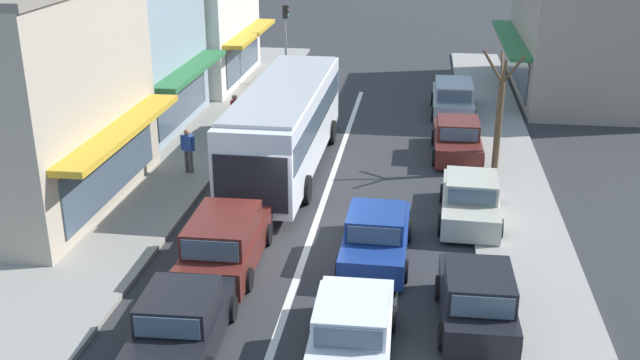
% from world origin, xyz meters
% --- Properties ---
extents(ground_plane, '(140.00, 140.00, 0.00)m').
position_xyz_m(ground_plane, '(0.00, 0.00, 0.00)').
color(ground_plane, '#2D2D30').
extents(lane_centre_line, '(0.20, 28.00, 0.01)m').
position_xyz_m(lane_centre_line, '(0.00, 4.00, 0.00)').
color(lane_centre_line, silver).
rests_on(lane_centre_line, ground).
extents(sidewalk_left, '(5.20, 44.00, 0.14)m').
position_xyz_m(sidewalk_left, '(-6.80, 6.00, 0.07)').
color(sidewalk_left, gray).
rests_on(sidewalk_left, ground).
extents(kerb_right, '(2.80, 44.00, 0.12)m').
position_xyz_m(kerb_right, '(6.20, 6.00, 0.06)').
color(kerb_right, gray).
rests_on(kerb_right, ground).
extents(shopfront_mid_block, '(7.56, 7.90, 6.90)m').
position_xyz_m(shopfront_mid_block, '(-10.18, 10.38, 3.45)').
color(shopfront_mid_block, '#84939E').
rests_on(shopfront_mid_block, ground).
extents(shopfront_far_end, '(8.65, 8.63, 7.87)m').
position_xyz_m(shopfront_far_end, '(-10.18, 19.00, 3.93)').
color(shopfront_far_end, silver).
rests_on(shopfront_far_end, ground).
extents(building_right_far, '(8.45, 11.19, 7.71)m').
position_xyz_m(building_right_far, '(11.48, 19.19, 3.85)').
color(building_right_far, gray).
rests_on(building_right_far, ground).
extents(city_bus, '(2.83, 10.88, 3.23)m').
position_xyz_m(city_bus, '(-1.77, 6.26, 1.88)').
color(city_bus, silver).
rests_on(city_bus, ground).
extents(sedan_queue_gap_filler, '(1.96, 4.23, 1.47)m').
position_xyz_m(sedan_queue_gap_filler, '(1.80, -5.27, 0.66)').
color(sedan_queue_gap_filler, silver).
rests_on(sedan_queue_gap_filler, ground).
extents(sedan_behind_bus_near, '(1.93, 4.22, 1.47)m').
position_xyz_m(sedan_behind_bus_near, '(2.00, -0.35, 0.66)').
color(sedan_behind_bus_near, navy).
rests_on(sedan_behind_bus_near, ground).
extents(wagon_queue_far_back, '(1.99, 4.53, 1.58)m').
position_xyz_m(wagon_queue_far_back, '(-2.03, -1.39, 0.75)').
color(wagon_queue_far_back, '#561E19').
rests_on(wagon_queue_far_back, ground).
extents(sedan_adjacent_lane_lead, '(2.03, 4.27, 1.47)m').
position_xyz_m(sedan_adjacent_lane_lead, '(-2.00, -5.39, 0.66)').
color(sedan_adjacent_lane_lead, black).
rests_on(sedan_adjacent_lane_lead, ground).
extents(parked_hatchback_kerb_front, '(1.88, 3.73, 1.54)m').
position_xyz_m(parked_hatchback_kerb_front, '(4.58, -3.54, 0.71)').
color(parked_hatchback_kerb_front, black).
rests_on(parked_hatchback_kerb_front, ground).
extents(parked_sedan_kerb_second, '(2.01, 4.26, 1.47)m').
position_xyz_m(parked_sedan_kerb_second, '(4.73, 2.69, 0.66)').
color(parked_sedan_kerb_second, '#B7B29E').
rests_on(parked_sedan_kerb_second, ground).
extents(parked_sedan_kerb_third, '(1.93, 4.22, 1.47)m').
position_xyz_m(parked_sedan_kerb_third, '(4.51, 8.76, 0.66)').
color(parked_sedan_kerb_third, '#561E19').
rests_on(parked_sedan_kerb_third, ground).
extents(parked_wagon_kerb_rear, '(1.96, 4.51, 1.58)m').
position_xyz_m(parked_wagon_kerb_rear, '(4.49, 14.59, 0.75)').
color(parked_wagon_kerb_rear, '#9EA3A8').
rests_on(parked_wagon_kerb_rear, ground).
extents(traffic_light_downstreet, '(0.33, 0.24, 4.20)m').
position_xyz_m(traffic_light_downstreet, '(-4.06, 18.92, 2.85)').
color(traffic_light_downstreet, gray).
rests_on(traffic_light_downstreet, ground).
extents(street_tree_right, '(1.49, 1.79, 4.52)m').
position_xyz_m(street_tree_right, '(5.83, 7.04, 2.14)').
color(street_tree_right, brown).
rests_on(street_tree_right, ground).
extents(pedestrian_with_handbag_near, '(0.33, 0.66, 1.63)m').
position_xyz_m(pedestrian_with_handbag_near, '(-4.62, 10.07, 1.07)').
color(pedestrian_with_handbag_near, '#4C4742').
rests_on(pedestrian_with_handbag_near, sidewalk_left).
extents(pedestrian_browsing_midblock, '(0.56, 0.29, 1.63)m').
position_xyz_m(pedestrian_browsing_midblock, '(-5.11, 5.19, 1.07)').
color(pedestrian_browsing_midblock, '#4C4742').
rests_on(pedestrian_browsing_midblock, sidewalk_left).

